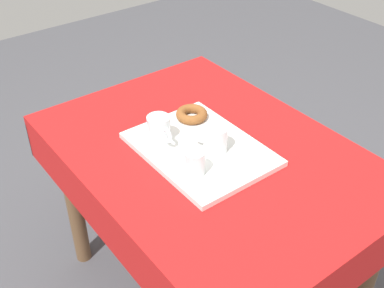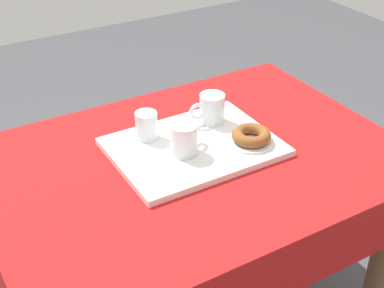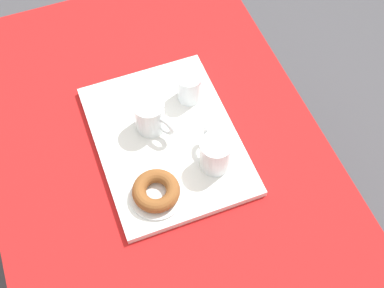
{
  "view_description": "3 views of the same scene",
  "coord_description": "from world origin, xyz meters",
  "px_view_note": "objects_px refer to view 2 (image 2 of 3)",
  "views": [
    {
      "loc": [
        0.98,
        -0.82,
        1.67
      ],
      "look_at": [
        -0.01,
        -0.07,
        0.78
      ],
      "focal_mm": 45.69,
      "sensor_mm": 36.0,
      "label": 1
    },
    {
      "loc": [
        0.63,
        1.07,
        1.55
      ],
      "look_at": [
        -0.01,
        -0.03,
        0.75
      ],
      "focal_mm": 50.56,
      "sensor_mm": 36.0,
      "label": 2
    },
    {
      "loc": [
        -0.69,
        0.16,
        1.82
      ],
      "look_at": [
        -0.06,
        -0.08,
        0.75
      ],
      "focal_mm": 48.67,
      "sensor_mm": 36.0,
      "label": 3
    }
  ],
  "objects_px": {
    "dining_table": "(194,189)",
    "tea_mug_left": "(184,139)",
    "serving_tray": "(194,147)",
    "water_glass_near": "(146,127)",
    "donut_plate_left": "(251,141)",
    "tea_mug_right": "(211,109)",
    "sugar_donut_left": "(251,135)"
  },
  "relations": [
    {
      "from": "dining_table",
      "to": "tea_mug_left",
      "type": "xyz_separation_m",
      "value": [
        0.03,
        -0.01,
        0.17
      ]
    },
    {
      "from": "dining_table",
      "to": "serving_tray",
      "type": "xyz_separation_m",
      "value": [
        -0.02,
        -0.03,
        0.12
      ]
    },
    {
      "from": "water_glass_near",
      "to": "donut_plate_left",
      "type": "bearing_deg",
      "value": 144.47
    },
    {
      "from": "donut_plate_left",
      "to": "dining_table",
      "type": "bearing_deg",
      "value": -15.19
    },
    {
      "from": "water_glass_near",
      "to": "donut_plate_left",
      "type": "height_order",
      "value": "water_glass_near"
    },
    {
      "from": "donut_plate_left",
      "to": "serving_tray",
      "type": "bearing_deg",
      "value": -27.22
    },
    {
      "from": "tea_mug_right",
      "to": "water_glass_near",
      "type": "bearing_deg",
      "value": -3.76
    },
    {
      "from": "serving_tray",
      "to": "tea_mug_left",
      "type": "distance_m",
      "value": 0.07
    },
    {
      "from": "tea_mug_left",
      "to": "sugar_donut_left",
      "type": "xyz_separation_m",
      "value": [
        -0.19,
        0.05,
        -0.02
      ]
    },
    {
      "from": "dining_table",
      "to": "tea_mug_left",
      "type": "distance_m",
      "value": 0.17
    },
    {
      "from": "sugar_donut_left",
      "to": "water_glass_near",
      "type": "bearing_deg",
      "value": -35.53
    },
    {
      "from": "serving_tray",
      "to": "dining_table",
      "type": "bearing_deg",
      "value": 61.81
    },
    {
      "from": "tea_mug_left",
      "to": "dining_table",
      "type": "bearing_deg",
      "value": 166.28
    },
    {
      "from": "dining_table",
      "to": "serving_tray",
      "type": "distance_m",
      "value": 0.13
    },
    {
      "from": "water_glass_near",
      "to": "sugar_donut_left",
      "type": "bearing_deg",
      "value": 144.47
    },
    {
      "from": "dining_table",
      "to": "water_glass_near",
      "type": "bearing_deg",
      "value": -57.77
    },
    {
      "from": "donut_plate_left",
      "to": "tea_mug_left",
      "type": "bearing_deg",
      "value": -14.97
    },
    {
      "from": "serving_tray",
      "to": "tea_mug_right",
      "type": "height_order",
      "value": "tea_mug_right"
    },
    {
      "from": "tea_mug_right",
      "to": "water_glass_near",
      "type": "height_order",
      "value": "tea_mug_right"
    },
    {
      "from": "tea_mug_left",
      "to": "water_glass_near",
      "type": "xyz_separation_m",
      "value": [
        0.05,
        -0.12,
        -0.01
      ]
    },
    {
      "from": "donut_plate_left",
      "to": "water_glass_near",
      "type": "bearing_deg",
      "value": -35.53
    },
    {
      "from": "tea_mug_left",
      "to": "water_glass_near",
      "type": "height_order",
      "value": "tea_mug_left"
    },
    {
      "from": "tea_mug_left",
      "to": "tea_mug_right",
      "type": "distance_m",
      "value": 0.19
    },
    {
      "from": "tea_mug_right",
      "to": "serving_tray",
      "type": "bearing_deg",
      "value": 37.36
    },
    {
      "from": "dining_table",
      "to": "sugar_donut_left",
      "type": "bearing_deg",
      "value": 164.81
    },
    {
      "from": "water_glass_near",
      "to": "donut_plate_left",
      "type": "xyz_separation_m",
      "value": [
        -0.24,
        0.17,
        -0.03
      ]
    },
    {
      "from": "water_glass_near",
      "to": "dining_table",
      "type": "bearing_deg",
      "value": 122.23
    },
    {
      "from": "dining_table",
      "to": "serving_tray",
      "type": "height_order",
      "value": "serving_tray"
    },
    {
      "from": "tea_mug_left",
      "to": "tea_mug_right",
      "type": "relative_size",
      "value": 0.93
    },
    {
      "from": "dining_table",
      "to": "tea_mug_left",
      "type": "height_order",
      "value": "tea_mug_left"
    },
    {
      "from": "serving_tray",
      "to": "water_glass_near",
      "type": "relative_size",
      "value": 5.66
    },
    {
      "from": "serving_tray",
      "to": "tea_mug_left",
      "type": "bearing_deg",
      "value": 28.29
    }
  ]
}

